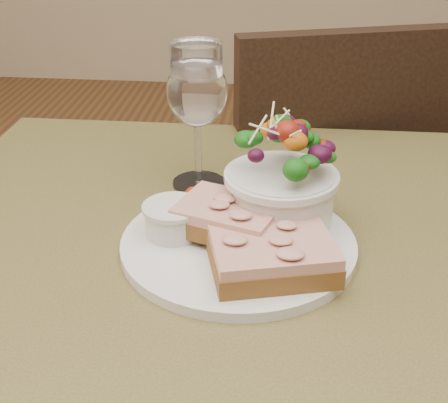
# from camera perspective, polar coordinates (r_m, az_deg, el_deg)

# --- Properties ---
(cafe_table) EXTENTS (0.80, 0.80, 0.75)m
(cafe_table) POSITION_cam_1_polar(r_m,az_deg,el_deg) (0.73, 1.23, -12.10)
(cafe_table) COLOR #443C1D
(cafe_table) RESTS_ON ground
(chair_far) EXTENTS (0.53, 0.53, 0.90)m
(chair_far) POSITION_cam_1_polar(r_m,az_deg,el_deg) (1.43, 7.71, -7.50)
(chair_far) COLOR black
(chair_far) RESTS_ON ground
(dinner_plate) EXTENTS (0.26, 0.26, 0.01)m
(dinner_plate) POSITION_cam_1_polar(r_m,az_deg,el_deg) (0.69, 1.32, -3.92)
(dinner_plate) COLOR silver
(dinner_plate) RESTS_ON cafe_table
(sandwich_front) EXTENTS (0.14, 0.12, 0.03)m
(sandwich_front) POSITION_cam_1_polar(r_m,az_deg,el_deg) (0.63, 4.48, -4.98)
(sandwich_front) COLOR #432A12
(sandwich_front) RESTS_ON dinner_plate
(sandwich_back) EXTENTS (0.13, 0.11, 0.03)m
(sandwich_back) POSITION_cam_1_polar(r_m,az_deg,el_deg) (0.68, 0.44, -1.43)
(sandwich_back) COLOR #432A12
(sandwich_back) RESTS_ON dinner_plate
(ramekin) EXTENTS (0.06, 0.06, 0.04)m
(ramekin) POSITION_cam_1_polar(r_m,az_deg,el_deg) (0.69, -4.67, -1.51)
(ramekin) COLOR beige
(ramekin) RESTS_ON dinner_plate
(salad_bowl) EXTENTS (0.12, 0.12, 0.13)m
(salad_bowl) POSITION_cam_1_polar(r_m,az_deg,el_deg) (0.70, 5.29, 2.49)
(salad_bowl) COLOR silver
(salad_bowl) RESTS_ON dinner_plate
(garnish) EXTENTS (0.05, 0.04, 0.02)m
(garnish) POSITION_cam_1_polar(r_m,az_deg,el_deg) (0.76, -2.02, 0.54)
(garnish) COLOR #093509
(garnish) RESTS_ON dinner_plate
(wine_glass) EXTENTS (0.08, 0.08, 0.18)m
(wine_glass) POSITION_cam_1_polar(r_m,az_deg,el_deg) (0.79, -2.48, 9.65)
(wine_glass) COLOR white
(wine_glass) RESTS_ON cafe_table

